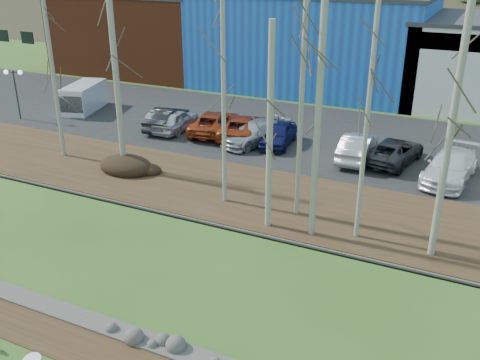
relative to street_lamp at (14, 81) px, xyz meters
The scene contains 28 objects.
dirt_strip 27.88m from the street_lamp, 38.38° to the right, with size 80.00×1.80×0.03m, color #382616.
near_bank_rocks 27.28m from the street_lamp, 36.72° to the right, with size 80.00×0.80×0.50m, color #47423D, non-canonical shape.
river 25.06m from the street_lamp, 29.13° to the right, with size 80.00×8.00×0.90m, color #131B31, non-canonical shape.
far_bank_rocks 23.36m from the street_lamp, 20.24° to the right, with size 80.00×0.80×0.46m, color #47423D, non-canonical shape.
far_bank 22.45m from the street_lamp, 12.49° to the right, with size 80.00×7.00×0.15m, color #382616.
parking_lot 22.65m from the street_lamp, 14.66° to the left, with size 80.00×14.00×0.14m, color black.
building_brick 19.84m from the street_lamp, 96.55° to the left, with size 16.32×12.24×7.80m.
building_blue 25.23m from the street_lamp, 51.36° to the left, with size 20.40×12.24×8.30m.
dirt_mound 14.30m from the street_lamp, 20.50° to the right, with size 3.21×2.27×0.63m, color black.
birch_0 9.69m from the street_lamp, 28.61° to the right, with size 0.24×0.24×10.06m.
birch_1 13.89m from the street_lamp, 20.27° to the right, with size 0.32×0.32×9.15m.
birch_2 20.97m from the street_lamp, 16.85° to the right, with size 0.21×0.21×10.51m.
birch_3 24.10m from the street_lamp, 18.19° to the right, with size 0.27×0.27×8.91m.
birch_4 24.39m from the street_lamp, 13.82° to the right, with size 0.22×0.22×9.92m.
birch_5 27.59m from the street_lamp, 14.26° to the right, with size 0.19×0.19×9.72m.
birch_6 26.02m from the street_lamp, 16.59° to the right, with size 0.27×0.27×9.75m.
birch_7 30.68m from the street_lamp, 13.11° to the right, with size 0.28×0.28×10.57m.
street_lamp is the anchor object (origin of this frame).
car_0 12.26m from the street_lamp, 11.96° to the left, with size 1.76×4.36×1.49m, color silver.
car_1 11.53m from the street_lamp, 13.09° to the left, with size 1.59×4.57×1.50m, color black.
car_2 17.00m from the street_lamp, 10.99° to the left, with size 2.42×5.26×1.46m, color #A13919.
car_3 18.14m from the street_lamp, ahead, with size 2.02×4.98×1.44m, color #989CA0.
car_4 19.58m from the street_lamp, ahead, with size 1.65×4.10×1.40m, color #14164C.
car_5 24.60m from the street_lamp, ahead, with size 1.66×4.75×1.57m, color #B4B4B6.
car_6 26.63m from the street_lamp, ahead, with size 2.27×4.92×1.37m, color #2B2C2E.
car_7 29.70m from the street_lamp, ahead, with size 2.16×5.32×1.54m, color white.
car_8 14.94m from the street_lamp, 12.56° to the left, with size 2.42×5.26×1.46m, color #A13919.
van_grey 5.01m from the street_lamp, 54.13° to the left, with size 3.09×4.92×2.00m.
Camera 1 is at (9.14, -7.89, 11.41)m, focal length 40.00 mm.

